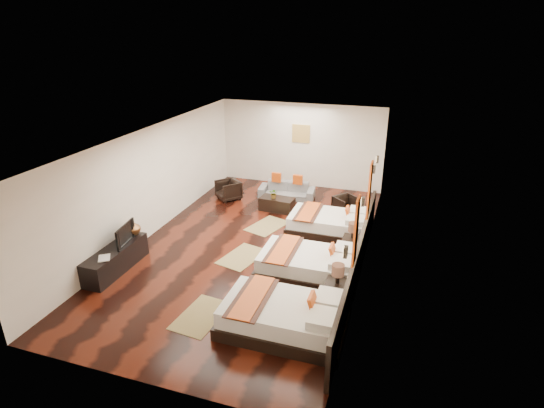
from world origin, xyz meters
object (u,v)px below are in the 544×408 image
(bed_mid, at_px, (310,264))
(armchair_right, at_px, (345,205))
(table_plant, at_px, (274,194))
(armchair_left, at_px, (228,190))
(tv_console, at_px, (116,259))
(bed_far, at_px, (330,223))
(tv, at_px, (122,234))
(nightstand_a, at_px, (337,291))
(book, at_px, (98,259))
(coffee_table, at_px, (277,204))
(sofa, at_px, (287,191))
(bed_near, at_px, (285,316))
(nightstand_b, at_px, (352,245))
(figurine, at_px, (133,227))

(bed_mid, relative_size, armchair_right, 3.63)
(table_plant, bearing_deg, armchair_left, 165.32)
(tv_console, bearing_deg, bed_far, 38.64)
(tv, bearing_deg, nightstand_a, -99.23)
(book, distance_m, coffee_table, 5.48)
(bed_far, bearing_deg, sofa, 130.70)
(bed_near, relative_size, tv_console, 1.25)
(tv_console, bearing_deg, bed_near, -11.25)
(book, bearing_deg, sofa, 67.86)
(nightstand_b, xyz_separation_m, tv_console, (-4.94, -2.26, -0.03))
(nightstand_b, bearing_deg, tv_console, -155.43)
(sofa, relative_size, armchair_right, 2.90)
(figurine, bearing_deg, sofa, 62.70)
(bed_far, relative_size, armchair_left, 3.09)
(bed_mid, xyz_separation_m, bed_far, (-0.00, 2.25, -0.01))
(figurine, bearing_deg, bed_near, -20.41)
(bed_mid, xyz_separation_m, armchair_left, (-3.51, 3.64, 0.02))
(nightstand_a, bearing_deg, book, -171.47)
(tv, height_order, book, tv)
(bed_far, bearing_deg, bed_mid, -89.97)
(tv, relative_size, book, 2.55)
(bed_far, xyz_separation_m, nightstand_a, (0.75, -3.15, 0.04))
(tv, relative_size, coffee_table, 0.81)
(armchair_left, bearing_deg, bed_far, 18.88)
(nightstand_a, bearing_deg, bed_far, 103.38)
(armchair_right, bearing_deg, tv, 175.46)
(bed_far, bearing_deg, table_plant, 152.66)
(bed_far, relative_size, book, 6.57)
(figurine, height_order, armchair_right, figurine)
(armchair_right, bearing_deg, tv_console, 176.81)
(tv, bearing_deg, armchair_left, -16.67)
(tv, bearing_deg, coffee_table, -38.57)
(tv_console, height_order, figurine, figurine)
(tv, xyz_separation_m, armchair_left, (0.64, 4.48, -0.47))
(bed_far, distance_m, table_plant, 2.11)
(nightstand_a, distance_m, coffee_table, 4.87)
(nightstand_b, height_order, figurine, figurine)
(nightstand_a, xyz_separation_m, tv, (-4.89, 0.06, 0.47))
(tv_console, bearing_deg, armchair_left, 81.72)
(bed_far, distance_m, figurine, 4.97)
(bed_far, xyz_separation_m, figurine, (-4.20, -2.63, 0.46))
(bed_near, distance_m, sofa, 6.50)
(nightstand_a, relative_size, figurine, 2.41)
(nightstand_b, height_order, book, nightstand_b)
(bed_near, xyz_separation_m, nightstand_b, (0.75, 3.10, 0.02))
(bed_mid, bearing_deg, bed_near, -89.98)
(nightstand_b, relative_size, coffee_table, 0.88)
(book, bearing_deg, bed_near, -4.10)
(nightstand_a, height_order, tv_console, nightstand_a)
(tv, distance_m, sofa, 5.69)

